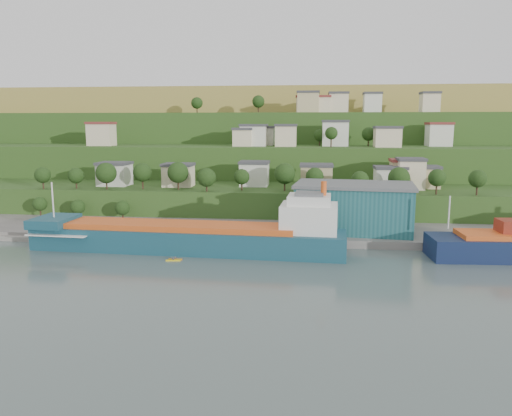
# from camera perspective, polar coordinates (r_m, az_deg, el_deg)

# --- Properties ---
(ground) EXTENTS (500.00, 500.00, 0.00)m
(ground) POSITION_cam_1_polar(r_m,az_deg,el_deg) (112.87, -4.69, -6.11)
(ground) COLOR #445351
(ground) RESTS_ON ground
(quay) EXTENTS (220.00, 26.00, 4.00)m
(quay) POSITION_cam_1_polar(r_m,az_deg,el_deg) (138.01, 5.75, -3.20)
(quay) COLOR slate
(quay) RESTS_ON ground
(pebble_beach) EXTENTS (40.00, 18.00, 2.40)m
(pebble_beach) POSITION_cam_1_polar(r_m,az_deg,el_deg) (152.50, -23.77, -2.75)
(pebble_beach) COLOR slate
(pebble_beach) RESTS_ON ground
(hillside) EXTENTS (360.00, 210.84, 96.00)m
(hillside) POSITION_cam_1_polar(r_m,az_deg,el_deg) (277.78, 1.97, 3.34)
(hillside) COLOR #284719
(hillside) RESTS_ON ground
(cargo_ship_near) EXTENTS (76.66, 15.56, 19.58)m
(cargo_ship_near) POSITION_cam_1_polar(r_m,az_deg,el_deg) (121.70, -6.74, -3.46)
(cargo_ship_near) COLOR #164353
(cargo_ship_near) RESTS_ON ground
(warehouse) EXTENTS (32.86, 22.21, 12.80)m
(warehouse) POSITION_cam_1_polar(r_m,az_deg,el_deg) (136.33, 11.10, 0.12)
(warehouse) COLOR #1C5156
(warehouse) RESTS_ON quay
(caravan) EXTENTS (6.66, 2.84, 3.09)m
(caravan) POSITION_cam_1_polar(r_m,az_deg,el_deg) (148.89, -23.44, -1.93)
(caravan) COLOR white
(caravan) RESTS_ON pebble_beach
(dinghy) EXTENTS (3.80, 2.71, 0.71)m
(dinghy) POSITION_cam_1_polar(r_m,az_deg,el_deg) (143.39, -19.77, -2.61)
(dinghy) COLOR silver
(dinghy) RESTS_ON pebble_beach
(kayak_orange) EXTENTS (3.12, 0.60, 0.78)m
(kayak_orange) POSITION_cam_1_polar(r_m,az_deg,el_deg) (115.28, -9.22, -5.74)
(kayak_orange) COLOR orange
(kayak_orange) RESTS_ON ground
(kayak_yellow) EXTENTS (3.37, 1.13, 0.83)m
(kayak_yellow) POSITION_cam_1_polar(r_m,az_deg,el_deg) (114.43, -9.45, -5.86)
(kayak_yellow) COLOR yellow
(kayak_yellow) RESTS_ON ground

